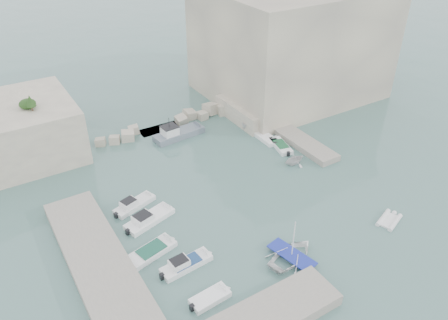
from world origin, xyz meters
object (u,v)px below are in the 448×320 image
motorboat_b (150,221)px  motorboat_c (152,253)px  rowboat (291,258)px  work_boat (179,137)px  tender_east_a (294,164)px  tender_east_c (264,138)px  motorboat_d (187,266)px  motorboat_e (210,300)px  motorboat_a (135,207)px  inflatable_dinghy (389,221)px  tender_east_b (281,148)px  tender_east_d (255,129)px

motorboat_b → motorboat_c: 4.83m
motorboat_c → rowboat: (10.97, -7.55, 0.00)m
work_boat → rowboat: bearing=-98.3°
tender_east_a → tender_east_c: bearing=-6.7°
motorboat_d → tender_east_c: (20.28, 15.57, 0.00)m
motorboat_e → motorboat_a: bearing=88.3°
inflatable_dinghy → work_boat: bearing=91.2°
tender_east_c → motorboat_c: bearing=119.4°
motorboat_a → motorboat_c: bearing=-117.3°
rowboat → inflatable_dinghy: 12.15m
motorboat_a → tender_east_b: motorboat_a is taller
motorboat_a → tender_east_c: bearing=-4.7°
tender_east_a → tender_east_d: tender_east_d is taller
motorboat_e → rowboat: 8.99m
tender_east_d → motorboat_c: bearing=136.2°
motorboat_b → inflatable_dinghy: size_ratio=1.80×
tender_east_b → tender_east_d: size_ratio=1.15×
motorboat_d → tender_east_a: 21.38m
tender_east_c → tender_east_d: 3.06m
inflatable_dinghy → motorboat_d: bearing=145.7°
motorboat_d → tender_east_d: bearing=37.1°
tender_east_a → tender_east_b: size_ratio=0.62×
motorboat_c → motorboat_d: motorboat_d is taller
tender_east_c → motorboat_b: bearing=111.4°
tender_east_b → tender_east_c: bearing=19.8°
motorboat_a → tender_east_c: (21.01, 4.76, 0.00)m
rowboat → tender_east_c: 22.90m
motorboat_c → motorboat_e: bearing=-89.0°
motorboat_b → work_boat: bearing=37.6°
motorboat_e → work_boat: (10.55, 26.75, 0.00)m
tender_east_d → tender_east_b: bearing=-169.2°
tender_east_c → tender_east_b: bearing=-172.3°
rowboat → motorboat_d: bearing=52.0°
motorboat_a → tender_east_d: 22.93m
rowboat → tender_east_a: size_ratio=1.77×
tender_east_b → inflatable_dinghy: bearing=-166.3°
motorboat_b → tender_east_b: 21.49m
motorboat_b → tender_east_d: size_ratio=1.43×
inflatable_dinghy → tender_east_b: tender_east_b is taller
tender_east_c → tender_east_d: tender_east_d is taller
motorboat_c → tender_east_c: (22.33, 12.33, 0.00)m
motorboat_b → tender_east_b: motorboat_b is taller
motorboat_b → tender_east_c: bearing=5.0°
motorboat_d → tender_east_b: size_ratio=1.13×
inflatable_dinghy → tender_east_a: 13.96m
inflatable_dinghy → tender_east_a: (-1.34, 13.89, 0.00)m
tender_east_a → tender_east_c: tender_east_a is taller
motorboat_d → inflatable_dinghy: bearing=-19.3°
tender_east_a → tender_east_d: size_ratio=0.71×
rowboat → tender_east_c: rowboat is taller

